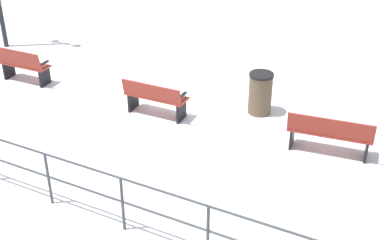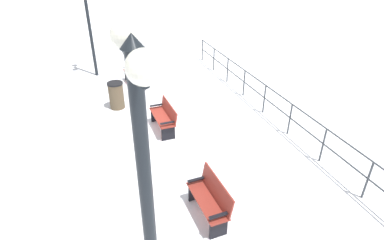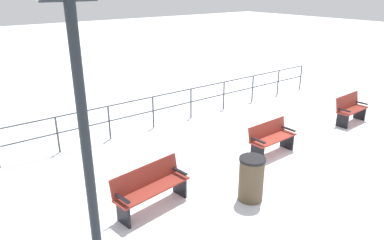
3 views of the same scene
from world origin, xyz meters
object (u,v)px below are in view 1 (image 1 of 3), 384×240
Objects in this scene: bench_third at (23,65)px; bench_nearest at (330,133)px; trash_bin at (260,93)px; bench_second at (155,97)px.

bench_nearest is at bearing -91.29° from bench_third.
bench_third is at bearing 101.52° from trash_bin.
trash_bin is (1.24, -2.08, 0.03)m from bench_second.
bench_nearest is at bearing -88.95° from bench_second.
trash_bin is (1.05, 1.88, 0.01)m from bench_nearest.
bench_second is 3.95m from bench_third.
bench_nearest is 7.91m from bench_third.
bench_nearest is 1.25× the size of bench_third.
bench_third is (0.01, 3.95, 0.02)m from bench_second.
bench_second is at bearing 85.09° from bench_nearest.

